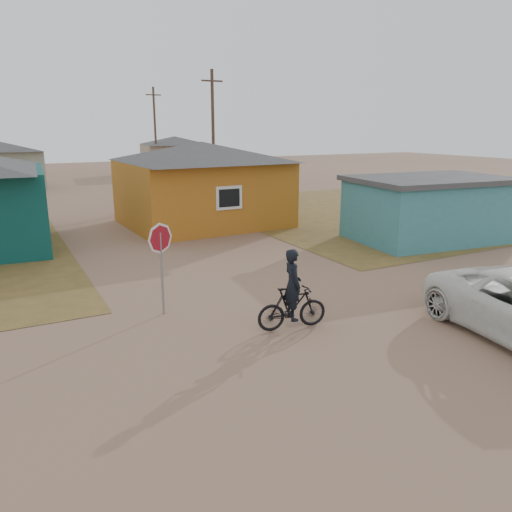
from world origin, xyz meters
The scene contains 9 objects.
ground centered at (0.00, 0.00, 0.00)m, with size 120.00×120.00×0.00m, color #8B6650.
grass_ne centered at (14.00, 13.00, 0.01)m, with size 20.00×18.00×0.00m, color brown.
house_yellow centered at (2.50, 14.00, 2.00)m, with size 7.72×6.76×3.90m.
shed_turquoise centered at (9.50, 6.50, 1.31)m, with size 6.71×4.93×2.60m.
house_beige_east centered at (10.00, 40.00, 1.86)m, with size 6.95×6.05×3.60m.
utility_pole_near centered at (6.50, 22.00, 4.14)m, with size 1.40×0.20×8.00m.
utility_pole_far centered at (7.50, 38.00, 4.14)m, with size 1.40×0.20×8.00m.
stop_sign centered at (-2.84, 3.36, 1.73)m, with size 0.77×0.08×2.34m.
cyclist centered at (-0.47, 1.06, 0.70)m, with size 1.75×0.74×1.92m.
Camera 1 is at (-6.28, -8.21, 4.62)m, focal length 35.00 mm.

